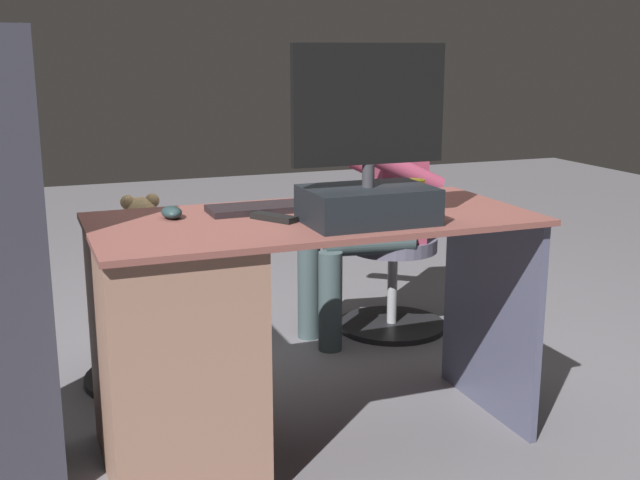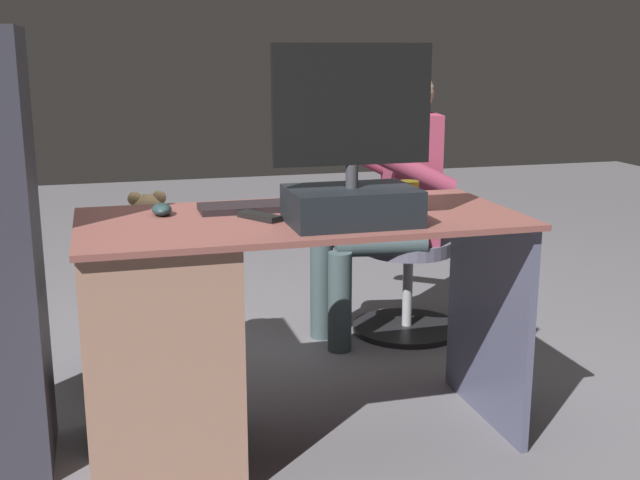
{
  "view_description": "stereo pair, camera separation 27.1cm",
  "coord_description": "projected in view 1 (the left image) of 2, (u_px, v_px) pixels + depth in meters",
  "views": [
    {
      "loc": [
        0.83,
        2.6,
        1.23
      ],
      "look_at": [
        -0.16,
        0.04,
        0.57
      ],
      "focal_mm": 44.89,
      "sensor_mm": 36.0,
      "label": 1
    },
    {
      "loc": [
        0.58,
        2.69,
        1.23
      ],
      "look_at": [
        -0.16,
        0.04,
        0.57
      ],
      "focal_mm": 44.89,
      "sensor_mm": 36.0,
      "label": 2
    }
  ],
  "objects": [
    {
      "name": "visitor_chair",
      "position": [
        393.0,
        277.0,
        3.56
      ],
      "size": [
        0.48,
        0.48,
        0.42
      ],
      "color": "black",
      "rests_on": "ground_plane"
    },
    {
      "name": "desk",
      "position": [
        202.0,
        340.0,
        2.37
      ],
      "size": [
        1.33,
        0.63,
        0.73
      ],
      "color": "brown",
      "rests_on": "ground_plane"
    },
    {
      "name": "cup",
      "position": [
        415.0,
        193.0,
        2.57
      ],
      "size": [
        0.06,
        0.06,
        0.09
      ],
      "primitive_type": "cylinder",
      "color": "yellow",
      "rests_on": "desk"
    },
    {
      "name": "person",
      "position": [
        379.0,
        185.0,
        3.42
      ],
      "size": [
        0.56,
        0.54,
        1.15
      ],
      "color": "brown",
      "rests_on": "ground_plane"
    },
    {
      "name": "monitor",
      "position": [
        368.0,
        175.0,
        2.3
      ],
      "size": [
        0.46,
        0.25,
        0.51
      ],
      "color": "black",
      "rests_on": "desk"
    },
    {
      "name": "office_chair_teddy",
      "position": [
        146.0,
        318.0,
        2.99
      ],
      "size": [
        0.48,
        0.48,
        0.42
      ],
      "color": "black",
      "rests_on": "ground_plane"
    },
    {
      "name": "teddy_bear",
      "position": [
        142.0,
        238.0,
        2.93
      ],
      "size": [
        0.21,
        0.21,
        0.3
      ],
      "color": "tan",
      "rests_on": "office_chair_teddy"
    },
    {
      "name": "ground_plane",
      "position": [
        277.0,
        391.0,
        2.94
      ],
      "size": [
        10.0,
        10.0,
        0.0
      ],
      "primitive_type": "plane",
      "color": "#57555A"
    },
    {
      "name": "tv_remote",
      "position": [
        274.0,
        218.0,
        2.35
      ],
      "size": [
        0.12,
        0.15,
        0.02
      ],
      "primitive_type": "cube",
      "rotation": [
        0.0,
        0.0,
        0.56
      ],
      "color": "black",
      "rests_on": "desk"
    },
    {
      "name": "computer_mouse",
      "position": [
        172.0,
        212.0,
        2.38
      ],
      "size": [
        0.06,
        0.1,
        0.04
      ],
      "primitive_type": "ellipsoid",
      "color": "#1E3032",
      "rests_on": "desk"
    },
    {
      "name": "keyboard",
      "position": [
        275.0,
        207.0,
        2.5
      ],
      "size": [
        0.42,
        0.14,
        0.02
      ],
      "primitive_type": "cube",
      "color": "black",
      "rests_on": "desk"
    }
  ]
}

